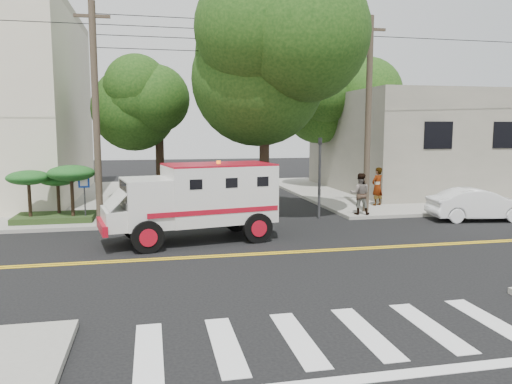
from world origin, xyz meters
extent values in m
plane|color=black|center=(0.00, 0.00, 0.00)|extent=(100.00, 100.00, 0.00)
cube|color=gray|center=(13.50, 13.50, 0.07)|extent=(17.00, 17.00, 0.15)
cube|color=slate|center=(15.00, 14.00, 3.15)|extent=(14.00, 12.00, 6.00)
cylinder|color=#382D23|center=(-5.60, 6.00, 4.50)|extent=(0.28, 0.28, 9.00)
cylinder|color=#382D23|center=(6.30, 6.20, 4.50)|extent=(0.28, 0.28, 9.00)
cylinder|color=black|center=(1.50, 6.50, 3.50)|extent=(0.44, 0.44, 7.00)
sphere|color=black|center=(1.50, 6.50, 7.00)|extent=(5.32, 5.32, 5.32)
sphere|color=black|center=(2.64, 5.74, 7.57)|extent=(4.56, 4.56, 4.56)
cylinder|color=black|center=(-3.00, 12.00, 2.80)|extent=(0.44, 0.44, 5.60)
sphere|color=black|center=(-3.00, 12.00, 5.60)|extent=(3.92, 3.92, 3.92)
sphere|color=black|center=(-2.16, 11.44, 6.02)|extent=(3.36, 3.36, 3.36)
cylinder|color=black|center=(8.50, 16.00, 2.97)|extent=(0.44, 0.44, 5.95)
sphere|color=black|center=(8.50, 16.00, 5.95)|extent=(4.20, 4.20, 4.20)
sphere|color=black|center=(9.40, 15.40, 6.40)|extent=(3.60, 3.60, 3.60)
cylinder|color=#3F3F42|center=(3.80, 5.60, 1.80)|extent=(0.12, 0.12, 3.60)
imported|color=#3F3F42|center=(3.80, 5.60, 3.15)|extent=(0.15, 0.18, 0.90)
cylinder|color=#3F3F42|center=(-6.20, 6.20, 1.00)|extent=(0.06, 0.06, 2.00)
cube|color=#0C33A5|center=(-6.20, 6.14, 1.80)|extent=(0.45, 0.03, 0.45)
cube|color=#1E3314|center=(-7.50, 6.80, 0.27)|extent=(3.20, 2.00, 0.24)
cylinder|color=black|center=(-8.40, 6.50, 1.15)|extent=(0.14, 0.14, 1.52)
ellipsoid|color=#144417|center=(-8.40, 6.50, 2.00)|extent=(1.73, 1.73, 0.60)
cylinder|color=black|center=(-7.40, 7.20, 1.07)|extent=(0.14, 0.14, 1.36)
ellipsoid|color=#144417|center=(-7.40, 7.20, 1.83)|extent=(1.55, 1.55, 0.54)
cylinder|color=black|center=(-6.70, 6.30, 1.23)|extent=(0.14, 0.14, 1.68)
ellipsoid|color=#144417|center=(-6.70, 6.30, 2.17)|extent=(1.91, 1.91, 0.66)
cube|color=silver|center=(-1.10, 2.46, 1.68)|extent=(4.10, 2.87, 2.02)
cube|color=silver|center=(-3.66, 1.98, 1.49)|extent=(1.90, 2.37, 1.64)
cube|color=black|center=(-4.39, 1.84, 1.92)|extent=(0.36, 1.62, 0.67)
cube|color=silver|center=(-4.65, 1.79, 1.01)|extent=(1.21, 2.05, 0.67)
cube|color=maroon|center=(-5.12, 1.71, 0.77)|extent=(0.55, 2.06, 0.34)
cube|color=maroon|center=(-1.10, 2.46, 2.72)|extent=(4.10, 2.87, 0.06)
cylinder|color=black|center=(-3.65, 0.89, 0.53)|extent=(1.10, 0.50, 1.06)
cylinder|color=black|center=(-4.04, 3.01, 0.53)|extent=(1.10, 0.50, 1.06)
cylinder|color=black|center=(0.14, 1.60, 0.53)|extent=(1.10, 0.50, 1.06)
cylinder|color=black|center=(-0.26, 3.72, 0.53)|extent=(1.10, 0.50, 1.06)
imported|color=white|center=(10.50, 3.80, 0.70)|extent=(4.42, 2.06, 1.40)
imported|color=gray|center=(7.61, 7.78, 1.11)|extent=(0.83, 0.72, 1.92)
imported|color=gray|center=(5.69, 5.50, 1.08)|extent=(1.09, 0.97, 1.86)
camera|label=1|loc=(-3.47, -15.26, 4.02)|focal=35.00mm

